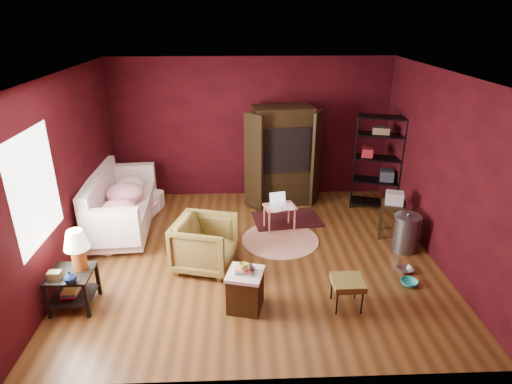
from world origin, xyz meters
TOP-DOWN VIEW (x-y plane):
  - room at (-0.04, -0.01)m, footprint 5.54×5.04m
  - sofa at (-2.37, 1.03)m, footprint 1.11×1.99m
  - armchair at (-0.78, -0.30)m, footprint 0.96×1.00m
  - pet_bowl_steel at (2.19, -0.57)m, footprint 0.24×0.09m
  - pet_bowl_turquoise at (2.12, -0.91)m, footprint 0.25×0.11m
  - vase at (-2.34, -1.39)m, footprint 0.16×0.17m
  - mug at (-0.22, -1.36)m, footprint 0.15×0.14m
  - side_table at (-2.37, -1.13)m, footprint 0.54×0.54m
  - sofa_cushions at (-2.36, 0.99)m, footprint 1.06×2.32m
  - hamper at (-0.20, -1.31)m, footprint 0.53×0.53m
  - footstool at (1.12, -1.33)m, footprint 0.40×0.40m
  - rug_round at (0.42, 0.46)m, footprint 1.68×1.68m
  - rug_oriental at (0.61, 1.21)m, footprint 1.31×0.97m
  - laptop_desk at (0.44, 0.85)m, footprint 0.60×0.51m
  - tv_armoire at (0.59, 2.03)m, footprint 1.51×0.93m
  - wire_shelving at (2.39, 1.73)m, footprint 0.96×0.62m
  - small_stand at (2.32, 0.53)m, footprint 0.51×0.51m
  - trash_can at (2.39, 0.05)m, footprint 0.44×0.44m

SIDE VIEW (x-z plane):
  - rug_round at x=0.42m, z-range 0.00..0.01m
  - rug_oriental at x=0.61m, z-range 0.01..0.02m
  - pet_bowl_turquoise at x=2.12m, z-range 0.00..0.24m
  - pet_bowl_steel at x=2.19m, z-range 0.00..0.24m
  - hamper at x=-0.20m, z-range -0.03..0.59m
  - trash_can at x=2.39m, z-range -0.02..0.64m
  - footstool at x=1.12m, z-range 0.15..0.56m
  - sofa at x=-2.37m, z-range 0.00..0.75m
  - laptop_desk at x=0.44m, z-range 0.08..0.73m
  - armchair at x=-0.78m, z-range 0.00..0.86m
  - sofa_cushions at x=-2.36m, z-range -0.01..0.94m
  - vase at x=-2.34m, z-range 0.51..0.67m
  - small_stand at x=2.32m, z-range 0.20..1.01m
  - side_table at x=-2.37m, z-range 0.11..1.17m
  - mug at x=-0.22m, z-range 0.60..0.72m
  - wire_shelving at x=2.39m, z-range 0.09..1.91m
  - tv_armoire at x=0.59m, z-range 0.04..1.98m
  - room at x=-0.04m, z-range -0.02..2.82m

